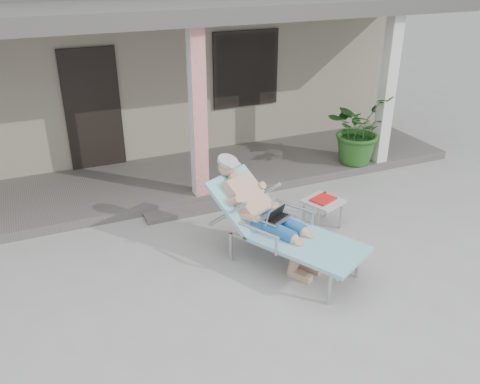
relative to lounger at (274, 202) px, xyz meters
name	(u,v)px	position (x,y,z in m)	size (l,w,h in m)	color
ground	(258,271)	(-0.28, -0.16, -0.85)	(60.00, 60.00, 0.00)	#9E9E99
house	(133,52)	(-0.28, 6.34, 0.81)	(10.40, 5.40, 3.30)	#9E927D
porch_deck	(185,178)	(-0.28, 2.84, -0.78)	(10.00, 2.00, 0.15)	#605B56
porch_overhang	(178,16)	(-0.28, 2.79, 1.93)	(10.00, 2.30, 2.85)	silver
porch_step	(208,207)	(-0.28, 1.69, -0.82)	(2.00, 0.30, 0.07)	#605B56
lounger	(274,202)	(0.00, 0.00, 0.00)	(1.66, 2.19, 1.39)	#B7B7BC
side_table	(323,203)	(1.10, 0.55, -0.48)	(0.64, 0.64, 0.44)	beige
potted_palm	(358,129)	(2.79, 2.14, -0.07)	(1.14, 0.99, 1.27)	#26591E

